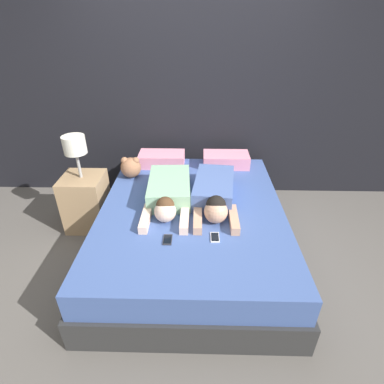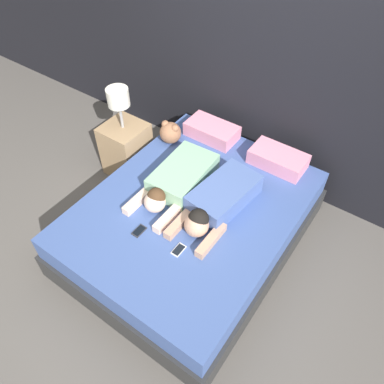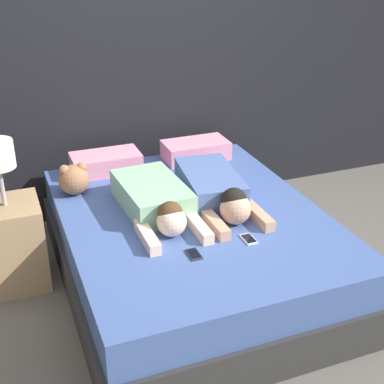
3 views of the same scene
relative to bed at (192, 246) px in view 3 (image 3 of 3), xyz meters
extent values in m
plane|color=#5B5651|center=(0.00, 0.00, -0.25)|extent=(12.00, 12.00, 0.00)
cube|color=black|center=(0.00, 1.22, 1.05)|extent=(12.00, 0.06, 2.60)
cube|color=#2D2D2D|center=(0.00, 0.00, -0.12)|extent=(1.70, 2.14, 0.27)
cube|color=#3F5999|center=(0.00, 0.00, 0.14)|extent=(1.64, 2.08, 0.24)
cube|color=pink|center=(-0.37, 0.87, 0.33)|extent=(0.52, 0.29, 0.14)
cube|color=pink|center=(0.37, 0.87, 0.33)|extent=(0.52, 0.29, 0.14)
cube|color=#8CBF99|center=(-0.22, 0.18, 0.35)|extent=(0.42, 0.65, 0.18)
sphere|color=beige|center=(-0.22, -0.22, 0.35)|extent=(0.18, 0.18, 0.18)
sphere|color=#4C331E|center=(-0.22, -0.20, 0.39)|extent=(0.16, 0.16, 0.16)
cube|color=beige|center=(-0.38, -0.25, 0.30)|extent=(0.07, 0.35, 0.07)
cube|color=beige|center=(-0.06, -0.25, 0.30)|extent=(0.07, 0.35, 0.07)
cube|color=#4C66A5|center=(0.20, 0.18, 0.35)|extent=(0.42, 0.67, 0.18)
sphere|color=tan|center=(0.20, -0.23, 0.36)|extent=(0.20, 0.20, 0.20)
sphere|color=black|center=(0.20, -0.20, 0.40)|extent=(0.17, 0.17, 0.17)
cube|color=tan|center=(0.05, -0.24, 0.30)|extent=(0.07, 0.35, 0.07)
cube|color=tan|center=(0.35, -0.24, 0.30)|extent=(0.07, 0.35, 0.07)
cube|color=#2D2D33|center=(-0.18, -0.48, 0.27)|extent=(0.07, 0.12, 0.01)
cube|color=black|center=(-0.18, -0.48, 0.27)|extent=(0.06, 0.10, 0.00)
cube|color=silver|center=(0.19, -0.45, 0.27)|extent=(0.07, 0.12, 0.01)
cube|color=black|center=(0.19, -0.45, 0.27)|extent=(0.06, 0.10, 0.00)
sphere|color=#996647|center=(-0.66, 0.56, 0.37)|extent=(0.21, 0.21, 0.21)
sphere|color=#996647|center=(-0.72, 0.56, 0.45)|extent=(0.07, 0.07, 0.07)
sphere|color=#996647|center=(-0.60, 0.56, 0.45)|extent=(0.07, 0.07, 0.07)
cube|color=tan|center=(-1.14, 0.39, 0.05)|extent=(0.42, 0.42, 0.59)
cylinder|color=#999999|center=(-1.14, 0.39, 0.47)|extent=(0.03, 0.03, 0.26)
camera|label=1|loc=(0.06, -2.27, 1.76)|focal=28.00mm
camera|label=2|loc=(1.22, -1.72, 2.66)|focal=35.00mm
camera|label=3|loc=(-1.12, -2.88, 1.91)|focal=50.00mm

